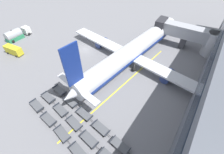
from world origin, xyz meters
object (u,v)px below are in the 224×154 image
(service_van, at_px, (13,50))
(baggage_dolly_row_near_col_b, at_px, (49,120))
(baggage_dolly_row_near_col_a, at_px, (37,106))
(baggage_dolly_row_mid_a_col_b, at_px, (61,110))
(baggage_dolly_row_mid_a_col_c, at_px, (74,123))
(baggage_dolly_row_mid_b_col_b, at_px, (71,102))
(baggage_dolly_row_near_col_c, at_px, (63,134))
(baggage_dolly_row_mid_b_col_c, at_px, (85,114))
(fuel_tanker_primary, at_px, (16,35))
(baggage_dolly_row_mid_a_col_a, at_px, (49,98))
(baggage_dolly_row_mid_a_col_d, at_px, (89,139))
(baggage_dolly_row_mid_b_col_a, at_px, (60,91))
(airplane, at_px, (132,51))
(baggage_dolly_row_near_col_d, at_px, (79,152))
(baggage_dolly_row_mid_b_col_e, at_px, (120,145))
(baggage_dolly_row_mid_b_col_d, at_px, (101,128))

(service_van, xyz_separation_m, baggage_dolly_row_near_col_b, (24.79, -7.94, -0.78))
(baggage_dolly_row_near_col_a, height_order, baggage_dolly_row_mid_a_col_b, same)
(baggage_dolly_row_mid_a_col_c, bearing_deg, baggage_dolly_row_mid_b_col_b, 142.96)
(baggage_dolly_row_near_col_c, height_order, baggage_dolly_row_mid_b_col_c, same)
(fuel_tanker_primary, distance_m, baggage_dolly_row_near_col_a, 30.30)
(baggage_dolly_row_mid_a_col_a, relative_size, baggage_dolly_row_mid_a_col_d, 1.00)
(fuel_tanker_primary, height_order, baggage_dolly_row_mid_b_col_a, fuel_tanker_primary)
(airplane, height_order, baggage_dolly_row_near_col_a, airplane)
(airplane, relative_size, baggage_dolly_row_near_col_c, 10.74)
(baggage_dolly_row_mid_a_col_a, bearing_deg, baggage_dolly_row_near_col_d, -18.35)
(baggage_dolly_row_near_col_c, distance_m, baggage_dolly_row_mid_b_col_b, 6.63)
(baggage_dolly_row_mid_a_col_b, relative_size, baggage_dolly_row_mid_a_col_d, 1.00)
(baggage_dolly_row_mid_a_col_b, bearing_deg, baggage_dolly_row_near_col_a, -156.50)
(baggage_dolly_row_near_col_d, relative_size, baggage_dolly_row_mid_b_col_e, 1.00)
(baggage_dolly_row_mid_b_col_a, bearing_deg, service_van, 174.06)
(baggage_dolly_row_mid_a_col_c, relative_size, baggage_dolly_row_mid_a_col_d, 1.00)
(airplane, xyz_separation_m, service_van, (-28.12, -16.39, -1.61))
(airplane, height_order, baggage_dolly_row_mid_a_col_c, airplane)
(service_van, bearing_deg, baggage_dolly_row_near_col_d, -15.05)
(service_van, distance_m, baggage_dolly_row_mid_b_col_d, 33.81)
(baggage_dolly_row_mid_a_col_a, xyz_separation_m, baggage_dolly_row_mid_a_col_d, (12.52, -1.66, 0.00))
(airplane, distance_m, baggage_dolly_row_near_col_c, 24.87)
(service_van, xyz_separation_m, baggage_dolly_row_near_col_d, (33.14, -8.91, -0.78))
(baggage_dolly_row_mid_b_col_b, bearing_deg, baggage_dolly_row_mid_a_col_a, -156.66)
(service_van, distance_m, baggage_dolly_row_mid_a_col_c, 29.74)
(baggage_dolly_row_near_col_a, xyz_separation_m, baggage_dolly_row_mid_a_col_c, (8.69, 1.55, 0.00))
(baggage_dolly_row_near_col_b, distance_m, baggage_dolly_row_mid_b_col_b, 5.12)
(baggage_dolly_row_near_col_a, relative_size, baggage_dolly_row_near_col_b, 1.00)
(baggage_dolly_row_mid_b_col_c, distance_m, baggage_dolly_row_mid_b_col_e, 8.57)
(baggage_dolly_row_mid_a_col_c, xyz_separation_m, baggage_dolly_row_mid_b_col_e, (8.72, 1.45, 0.00))
(service_van, relative_size, baggage_dolly_row_mid_b_col_d, 1.38)
(baggage_dolly_row_mid_b_col_b, bearing_deg, baggage_dolly_row_mid_a_col_c, -37.04)
(baggage_dolly_row_mid_b_col_d, bearing_deg, baggage_dolly_row_near_col_c, -136.00)
(baggage_dolly_row_near_col_c, height_order, baggage_dolly_row_mid_b_col_e, same)
(baggage_dolly_row_near_col_d, bearing_deg, baggage_dolly_row_near_col_c, 172.55)
(baggage_dolly_row_mid_a_col_a, xyz_separation_m, baggage_dolly_row_mid_b_col_a, (0.42, 2.59, 0.00))
(baggage_dolly_row_near_col_d, bearing_deg, baggage_dolly_row_near_col_a, 173.00)
(baggage_dolly_row_mid_b_col_b, distance_m, baggage_dolly_row_mid_b_col_c, 4.17)
(fuel_tanker_primary, bearing_deg, baggage_dolly_row_mid_b_col_e, -11.83)
(baggage_dolly_row_mid_a_col_d, bearing_deg, baggage_dolly_row_mid_b_col_a, 160.65)
(baggage_dolly_row_mid_a_col_c, bearing_deg, baggage_dolly_row_mid_b_col_c, 85.22)
(service_van, xyz_separation_m, baggage_dolly_row_mid_b_col_e, (37.87, -4.35, -0.78))
(baggage_dolly_row_near_col_a, xyz_separation_m, baggage_dolly_row_mid_b_col_a, (0.65, 5.15, 0.00))
(baggage_dolly_row_mid_a_col_d, distance_m, baggage_dolly_row_mid_b_col_b, 8.78)
(baggage_dolly_row_mid_a_col_d, relative_size, baggage_dolly_row_mid_b_col_b, 1.00)
(baggage_dolly_row_near_col_a, height_order, baggage_dolly_row_mid_b_col_c, same)
(baggage_dolly_row_mid_a_col_d, relative_size, baggage_dolly_row_mid_b_col_c, 1.00)
(baggage_dolly_row_mid_b_col_a, xyz_separation_m, baggage_dolly_row_mid_b_col_c, (8.23, -1.19, 0.00))
(baggage_dolly_row_near_col_b, height_order, baggage_dolly_row_mid_b_col_c, same)
(baggage_dolly_row_near_col_b, bearing_deg, baggage_dolly_row_near_col_d, -6.61)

